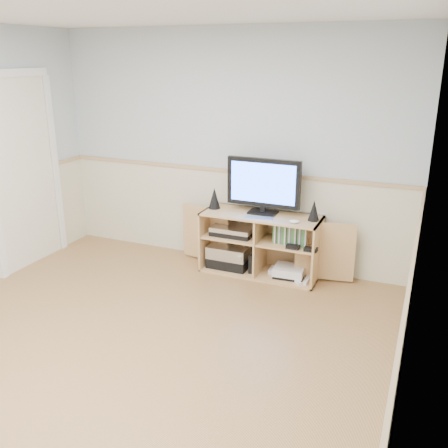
# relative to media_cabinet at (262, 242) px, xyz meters

# --- Properties ---
(room) EXTENTS (4.04, 4.54, 2.54)m
(room) POSITION_rel_media_cabinet_xyz_m (-0.52, -1.92, 0.88)
(room) COLOR tan
(room) RESTS_ON ground
(media_cabinet) EXTENTS (1.93, 0.46, 0.65)m
(media_cabinet) POSITION_rel_media_cabinet_xyz_m (0.00, 0.00, 0.00)
(media_cabinet) COLOR tan
(media_cabinet) RESTS_ON floor
(monitor) EXTENTS (0.77, 0.18, 0.58)m
(monitor) POSITION_rel_media_cabinet_xyz_m (-0.00, -0.01, 0.63)
(monitor) COLOR black
(monitor) RESTS_ON media_cabinet
(speaker_left) EXTENTS (0.12, 0.12, 0.23)m
(speaker_left) POSITION_rel_media_cabinet_xyz_m (-0.54, -0.03, 0.43)
(speaker_left) COLOR black
(speaker_left) RESTS_ON media_cabinet
(speaker_right) EXTENTS (0.11, 0.11, 0.21)m
(speaker_right) POSITION_rel_media_cabinet_xyz_m (0.54, -0.03, 0.42)
(speaker_right) COLOR black
(speaker_right) RESTS_ON media_cabinet
(keyboard) EXTENTS (0.29, 0.16, 0.01)m
(keyboard) POSITION_rel_media_cabinet_xyz_m (0.02, -0.19, 0.32)
(keyboard) COLOR silver
(keyboard) RESTS_ON media_cabinet
(mouse) EXTENTS (0.11, 0.08, 0.04)m
(mouse) POSITION_rel_media_cabinet_xyz_m (0.39, -0.19, 0.34)
(mouse) COLOR white
(mouse) RESTS_ON media_cabinet
(av_components) EXTENTS (0.52, 0.32, 0.47)m
(av_components) POSITION_rel_media_cabinet_xyz_m (-0.33, -0.06, -0.11)
(av_components) COLOR black
(av_components) RESTS_ON media_cabinet
(game_consoles) EXTENTS (0.45, 0.30, 0.11)m
(game_consoles) POSITION_rel_media_cabinet_xyz_m (0.32, -0.07, -0.26)
(game_consoles) COLOR white
(game_consoles) RESTS_ON media_cabinet
(game_cases) EXTENTS (0.34, 0.14, 0.19)m
(game_cases) POSITION_rel_media_cabinet_xyz_m (0.33, -0.07, 0.15)
(game_cases) COLOR #3F8C3F
(game_cases) RESTS_ON media_cabinet
(wall_outlet) EXTENTS (0.12, 0.03, 0.12)m
(wall_outlet) POSITION_rel_media_cabinet_xyz_m (0.54, 0.19, 0.27)
(wall_outlet) COLOR white
(wall_outlet) RESTS_ON wall_back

